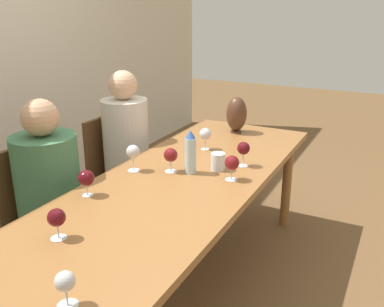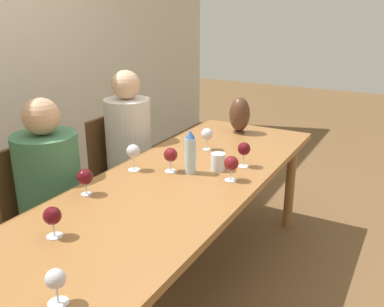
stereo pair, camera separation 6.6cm
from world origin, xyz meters
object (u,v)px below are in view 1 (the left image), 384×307
object	(u,v)px
wine_glass_0	(65,282)
wine_glass_6	(205,134)
vase	(237,114)
person_far	(128,151)
wine_glass_4	(133,152)
water_bottle	(190,153)
water_tumbler	(218,162)
chair_far	(120,172)
wine_glass_2	(171,156)
wine_glass_3	(232,163)
wine_glass_1	(243,149)
chair_near	(43,215)
person_near	(51,195)
wine_glass_7	(86,178)
wine_glass_5	(57,218)

from	to	relation	value
wine_glass_0	wine_glass_6	distance (m)	1.61
vase	person_far	bearing A→B (deg)	129.98
wine_glass_4	wine_glass_6	bearing A→B (deg)	-20.94
water_bottle	water_tumbler	size ratio (longest dim) A/B	2.50
wine_glass_6	chair_far	xyz separation A→B (m)	(-0.06, 0.66, -0.37)
wine_glass_2	wine_glass_3	xyz separation A→B (m)	(0.04, -0.35, -0.00)
vase	chair_far	distance (m)	0.95
water_tumbler	wine_glass_1	world-z (taller)	wine_glass_1
wine_glass_0	chair_far	size ratio (longest dim) A/B	0.14
wine_glass_2	wine_glass_3	bearing A→B (deg)	-82.89
wine_glass_3	wine_glass_4	xyz separation A→B (m)	(-0.13, 0.55, 0.02)
wine_glass_1	wine_glass_4	size ratio (longest dim) A/B	0.96
water_tumbler	wine_glass_4	distance (m)	0.49
vase	wine_glass_2	distance (m)	0.90
wine_glass_1	wine_glass_2	size ratio (longest dim) A/B	1.06
water_tumbler	wine_glass_0	size ratio (longest dim) A/B	0.80
chair_near	person_far	world-z (taller)	person_far
wine_glass_3	chair_near	size ratio (longest dim) A/B	0.16
water_tumbler	chair_near	xyz separation A→B (m)	(-0.51, 0.88, -0.31)
person_near	chair_far	bearing A→B (deg)	6.36
water_tumbler	chair_near	distance (m)	1.07
wine_glass_0	chair_near	distance (m)	1.26
wine_glass_1	chair_far	bearing A→B (deg)	83.32
wine_glass_3	wine_glass_4	bearing A→B (deg)	103.11
water_bottle	wine_glass_3	size ratio (longest dim) A/B	1.80
wine_glass_7	chair_near	xyz separation A→B (m)	(0.10, 0.44, -0.36)
wine_glass_5	water_bottle	bearing A→B (deg)	-9.75
vase	chair_near	distance (m)	1.50
wine_glass_7	wine_glass_2	bearing A→B (deg)	-24.15
wine_glass_2	chair_near	distance (m)	0.83
wine_glass_5	chair_near	distance (m)	0.85
wine_glass_5	person_far	size ratio (longest dim) A/B	0.11
water_bottle	wine_glass_6	world-z (taller)	water_bottle
wine_glass_2	chair_near	size ratio (longest dim) A/B	0.16
vase	water_bottle	bearing A→B (deg)	-175.63
person_far	water_bottle	bearing A→B (deg)	-117.27
wine_glass_2	person_far	size ratio (longest dim) A/B	0.11
person_near	vase	bearing A→B (deg)	-25.81
wine_glass_0	wine_glass_2	distance (m)	1.18
wine_glass_7	person_near	distance (m)	0.43
wine_glass_0	chair_near	bearing A→B (deg)	50.08
water_tumbler	person_near	distance (m)	0.96
wine_glass_2	chair_far	size ratio (longest dim) A/B	0.16
wine_glass_7	person_far	xyz separation A→B (m)	(0.85, 0.36, -0.17)
wine_glass_6	wine_glass_0	bearing A→B (deg)	-170.30
wine_glass_1	person_far	xyz separation A→B (m)	(0.12, 0.91, -0.19)
vase	wine_glass_2	size ratio (longest dim) A/B	1.91
person_far	chair_near	bearing A→B (deg)	173.85
wine_glass_2	wine_glass_7	xyz separation A→B (m)	(-0.47, 0.21, -0.00)
water_bottle	wine_glass_4	distance (m)	0.33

